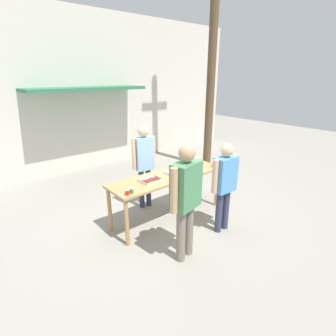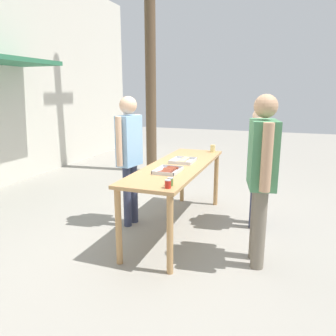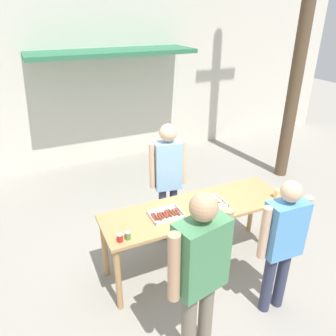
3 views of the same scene
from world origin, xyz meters
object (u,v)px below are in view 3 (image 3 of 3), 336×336
food_tray_buns (209,203)px  beer_cup (277,194)px  food_tray_sausages (166,215)px  condiment_jar_ketchup (128,235)px  person_customer_holding_hotdog (200,268)px  person_server_behind_table (168,172)px  condiment_jar_mustard (120,238)px  person_customer_with_cup (283,238)px

food_tray_buns → beer_cup: 0.92m
food_tray_sausages → condiment_jar_ketchup: size_ratio=4.34×
food_tray_sausages → person_customer_holding_hotdog: size_ratio=0.21×
food_tray_sausages → condiment_jar_ketchup: bearing=-157.5°
food_tray_sausages → person_customer_holding_hotdog: 1.13m
condiment_jar_ketchup → food_tray_sausages: bearing=22.5°
person_server_behind_table → condiment_jar_mustard: bearing=-127.3°
condiment_jar_mustard → beer_cup: (2.14, 0.01, 0.02)m
food_tray_buns → condiment_jar_mustard: (-1.24, -0.23, 0.02)m
beer_cup → person_server_behind_table: (-1.15, 0.91, 0.14)m
condiment_jar_ketchup → person_customer_holding_hotdog: bearing=-66.4°
food_tray_sausages → food_tray_buns: 0.61m
person_customer_holding_hotdog → food_tray_buns: bearing=-136.4°
food_tray_buns → beer_cup: bearing=-14.0°
food_tray_sausages → food_tray_buns: food_tray_buns is taller
beer_cup → person_customer_with_cup: person_customer_with_cup is taller
person_server_behind_table → condiment_jar_ketchup: bearing=-124.7°
food_tray_buns → food_tray_sausages: bearing=179.8°
food_tray_buns → condiment_jar_mustard: 1.27m
food_tray_sausages → food_tray_buns: size_ratio=1.04×
condiment_jar_ketchup → person_customer_holding_hotdog: 0.97m
beer_cup → person_server_behind_table: size_ratio=0.07×
person_customer_with_cup → food_tray_buns: bearing=-70.7°
food_tray_sausages → condiment_jar_mustard: condiment_jar_mustard is taller
condiment_jar_mustard → condiment_jar_ketchup: 0.09m
beer_cup → food_tray_buns: bearing=166.0°
condiment_jar_ketchup → person_customer_holding_hotdog: (0.38, -0.88, 0.14)m
beer_cup → person_customer_with_cup: 0.97m
beer_cup → person_customer_holding_hotdog: person_customer_holding_hotdog is taller
food_tray_sausages → beer_cup: beer_cup is taller
condiment_jar_mustard → condiment_jar_ketchup: bearing=3.9°
condiment_jar_mustard → beer_cup: bearing=0.2°
food_tray_buns → person_customer_holding_hotdog: (-0.77, -1.10, 0.16)m
food_tray_sausages → person_customer_holding_hotdog: bearing=-98.3°
condiment_jar_ketchup → person_customer_holding_hotdog: size_ratio=0.05×
food_tray_buns → person_customer_with_cup: person_customer_with_cup is taller
food_tray_sausages → beer_cup: (1.50, -0.22, 0.04)m
food_tray_buns → condiment_jar_ketchup: size_ratio=4.19×
condiment_jar_ketchup → person_customer_with_cup: person_customer_with_cup is taller
condiment_jar_ketchup → person_server_behind_table: (0.89, 0.92, 0.15)m
condiment_jar_mustard → person_customer_holding_hotdog: bearing=-61.5°
food_tray_sausages → food_tray_buns: bearing=-0.2°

